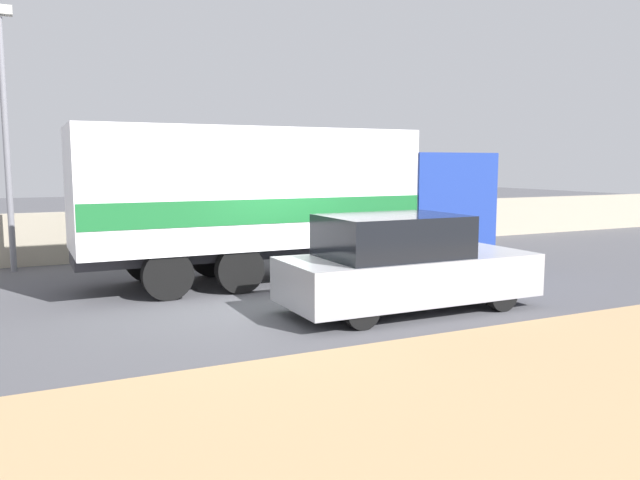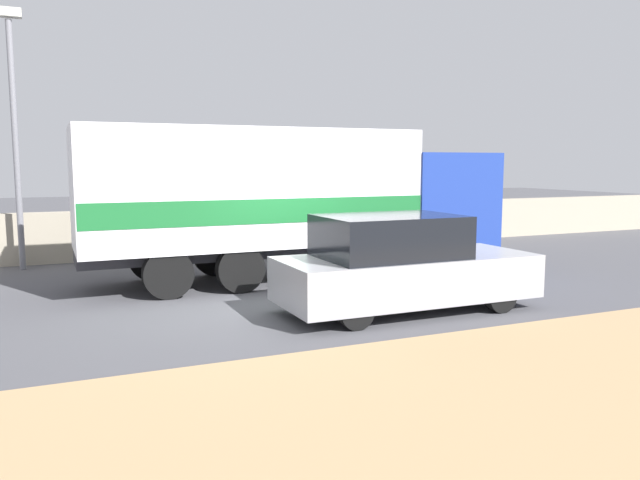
# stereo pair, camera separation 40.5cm
# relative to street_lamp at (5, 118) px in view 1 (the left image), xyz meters

# --- Properties ---
(ground_plane) EXTENTS (80.00, 80.00, 0.00)m
(ground_plane) POSITION_rel_street_lamp_xyz_m (4.86, -6.07, -3.51)
(ground_plane) COLOR #47474C
(dirt_shoulder_foreground) EXTENTS (60.00, 6.40, 0.04)m
(dirt_shoulder_foreground) POSITION_rel_street_lamp_xyz_m (4.86, -11.95, -3.49)
(dirt_shoulder_foreground) COLOR tan
(dirt_shoulder_foreground) RESTS_ON ground_plane
(stone_wall_backdrop) EXTENTS (60.00, 0.35, 1.28)m
(stone_wall_backdrop) POSITION_rel_street_lamp_xyz_m (4.86, 0.73, -2.87)
(stone_wall_backdrop) COLOR #A39984
(stone_wall_backdrop) RESTS_ON ground_plane
(street_lamp) EXTENTS (0.56, 0.28, 5.95)m
(street_lamp) POSITION_rel_street_lamp_xyz_m (0.00, 0.00, 0.00)
(street_lamp) COLOR slate
(street_lamp) RESTS_ON ground_plane
(box_truck) EXTENTS (9.07, 2.46, 3.19)m
(box_truck) POSITION_rel_street_lamp_xyz_m (5.38, -3.58, -1.73)
(box_truck) COLOR navy
(box_truck) RESTS_ON ground_plane
(car_hatchback) EXTENTS (4.39, 1.77, 1.64)m
(car_hatchback) POSITION_rel_street_lamp_xyz_m (6.02, -7.16, -2.73)
(car_hatchback) COLOR #9E9EA3
(car_hatchback) RESTS_ON ground_plane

